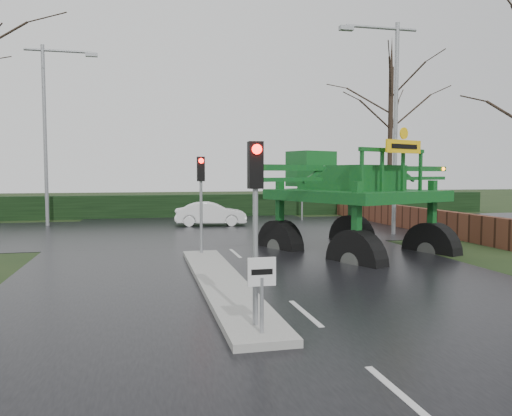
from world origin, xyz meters
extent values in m
plane|color=black|center=(0.00, 0.00, 0.00)|extent=(140.00, 140.00, 0.00)
cube|color=black|center=(0.00, 10.00, 0.00)|extent=(14.00, 80.00, 0.02)
cube|color=black|center=(0.00, 16.00, 0.01)|extent=(80.00, 12.00, 0.02)
cube|color=gray|center=(-1.30, 3.00, 0.09)|extent=(1.20, 10.00, 0.16)
cube|color=black|center=(0.00, 24.00, 0.75)|extent=(44.00, 0.90, 1.50)
cube|color=#592D1E|center=(10.50, 16.00, 0.60)|extent=(0.40, 20.00, 1.20)
cylinder|color=gray|center=(-1.30, -1.50, 0.65)|extent=(0.07, 0.07, 1.00)
cube|color=silver|center=(-1.30, -1.50, 1.25)|extent=(0.50, 0.04, 0.50)
cube|color=black|center=(-1.30, -1.52, 1.25)|extent=(0.38, 0.01, 0.10)
cylinder|color=gray|center=(-1.30, -1.00, 1.75)|extent=(0.10, 0.10, 3.50)
cube|color=black|center=(-1.30, -1.00, 3.10)|extent=(0.26, 0.22, 0.85)
sphere|color=#FF0C07|center=(-1.30, -1.13, 3.38)|extent=(0.18, 0.18, 0.18)
cylinder|color=gray|center=(-1.30, 7.50, 1.75)|extent=(0.10, 0.10, 3.50)
cube|color=black|center=(-1.30, 7.50, 3.10)|extent=(0.26, 0.22, 0.85)
sphere|color=#FF0C07|center=(-1.30, 7.37, 3.38)|extent=(0.18, 0.18, 0.18)
cylinder|color=gray|center=(6.50, 20.00, 1.75)|extent=(0.10, 0.10, 3.50)
cube|color=black|center=(6.50, 20.00, 3.10)|extent=(0.26, 0.22, 0.85)
sphere|color=#FF0C07|center=(6.50, 20.13, 3.38)|extent=(0.18, 0.18, 0.18)
cylinder|color=gray|center=(8.50, 12.00, 5.00)|extent=(0.20, 0.20, 10.00)
cylinder|color=gray|center=(7.70, 12.00, 9.70)|extent=(3.52, 0.14, 0.14)
cube|color=gray|center=(5.94, 12.00, 9.58)|extent=(0.65, 0.30, 0.20)
cylinder|color=gray|center=(-8.50, 20.00, 5.00)|extent=(0.20, 0.20, 10.00)
cylinder|color=gray|center=(-7.70, 20.00, 9.70)|extent=(3.52, 0.14, 0.14)
cube|color=gray|center=(-5.94, 20.00, 9.58)|extent=(0.65, 0.30, 0.20)
cylinder|color=black|center=(13.00, 21.00, 5.00)|extent=(0.32, 0.32, 10.00)
cone|color=black|center=(13.00, 21.00, 10.80)|extent=(0.24, 0.24, 2.50)
cylinder|color=black|center=(0.86, 6.29, 1.12)|extent=(1.43, 2.31, 2.24)
cylinder|color=#595B56|center=(0.86, 6.29, 1.12)|extent=(0.91, 0.98, 0.78)
cube|color=#0C4721|center=(0.86, 6.29, 2.52)|extent=(0.32, 0.32, 2.58)
cylinder|color=black|center=(4.58, 7.84, 1.12)|extent=(1.43, 2.31, 2.24)
cylinder|color=#595B56|center=(4.58, 7.84, 1.12)|extent=(0.91, 0.98, 0.78)
cube|color=#0C4721|center=(4.58, 7.84, 2.52)|extent=(0.32, 0.32, 2.58)
cylinder|color=black|center=(2.42, 2.57, 1.12)|extent=(1.43, 2.31, 2.24)
cylinder|color=#595B56|center=(2.42, 2.57, 1.12)|extent=(0.91, 0.98, 0.78)
cube|color=#0C4721|center=(2.42, 2.57, 2.52)|extent=(0.32, 0.32, 2.58)
cylinder|color=black|center=(6.14, 4.12, 1.12)|extent=(1.43, 2.31, 2.24)
cylinder|color=#595B56|center=(6.14, 4.12, 1.12)|extent=(0.91, 0.98, 0.78)
cube|color=#0C4721|center=(6.14, 4.12, 2.52)|extent=(0.32, 0.32, 2.58)
cube|color=#0C4721|center=(3.50, 5.21, 3.25)|extent=(6.41, 6.78, 0.39)
cube|color=#0C4721|center=(3.41, 5.41, 3.87)|extent=(3.57, 4.05, 1.01)
cube|color=#13551F|center=(2.55, 7.48, 4.26)|extent=(2.07, 1.89, 1.46)
cube|color=#0C4721|center=(4.19, 3.55, 4.87)|extent=(3.15, 1.42, 0.13)
cube|color=#0C4721|center=(0.36, 3.41, 4.26)|extent=(2.77, 1.31, 0.20)
sphere|color=orange|center=(-0.73, 2.83, 4.26)|extent=(0.16, 0.16, 0.16)
cube|color=#0C4721|center=(6.98, 6.17, 4.26)|extent=(2.77, 1.31, 0.20)
sphere|color=orange|center=(8.16, 6.55, 4.26)|extent=(0.16, 0.16, 0.16)
cube|color=yellow|center=(4.36, 3.14, 4.99)|extent=(1.68, 0.75, 0.45)
cube|color=black|center=(4.36, 3.14, 4.99)|extent=(1.24, 0.53, 0.16)
cylinder|color=yellow|center=(4.36, 3.14, 5.43)|extent=(0.39, 0.20, 0.40)
imported|color=white|center=(0.46, 18.02, 0.00)|extent=(4.11, 1.84, 1.31)
camera|label=1|loc=(-3.31, -9.80, 2.95)|focal=35.00mm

